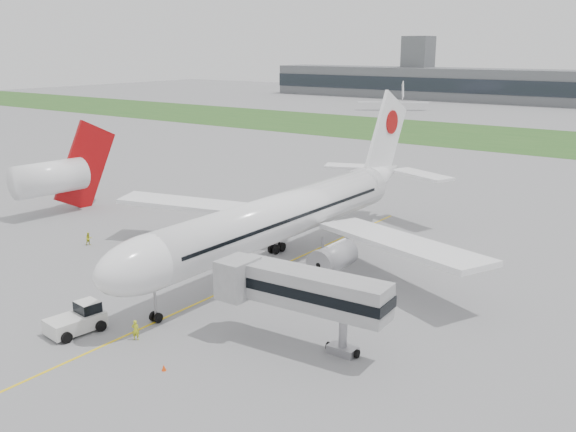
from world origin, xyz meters
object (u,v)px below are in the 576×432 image
Objects in this scene: pushback_tug at (79,319)px; ground_crew_near at (136,330)px; jet_bridge at (298,289)px; airliner at (288,213)px; neighbor_aircraft at (55,176)px.

ground_crew_near is (5.25, 1.65, -0.24)m from pushback_tug.
airliner is at bearing 124.58° from jet_bridge.
jet_bridge reaches higher than ground_crew_near.
airliner is 3.78× the size of jet_bridge.
jet_bridge is (12.73, -16.29, -0.77)m from airliner.
neighbor_aircraft is (-35.91, 23.09, 4.35)m from pushback_tug.
neighbor_aircraft reaches higher than ground_crew_near.
pushback_tug is at bearing -156.00° from jet_bridge.
ground_crew_near is 0.10× the size of neighbor_aircraft.
pushback_tug is at bearing -28.16° from neighbor_aircraft.
pushback_tug is 2.88× the size of ground_crew_near.
airliner reaches higher than jet_bridge.
ground_crew_near is at bearing -151.94° from jet_bridge.
pushback_tug is (-3.95, -24.95, -4.56)m from airliner.
jet_bridge is at bearing -179.70° from ground_crew_near.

